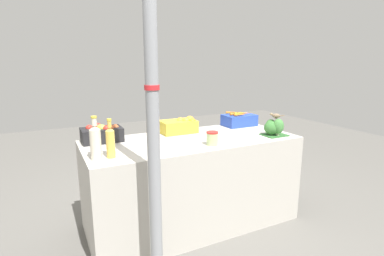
{
  "coord_description": "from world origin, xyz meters",
  "views": [
    {
      "loc": [
        -1.17,
        -2.33,
        1.5
      ],
      "look_at": [
        0.0,
        0.0,
        0.92
      ],
      "focal_mm": 28.0,
      "sensor_mm": 36.0,
      "label": 1
    }
  ],
  "objects": [
    {
      "name": "support_pole",
      "position": [
        -0.58,
        -0.61,
        1.33
      ],
      "size": [
        0.09,
        0.09,
        2.66
      ],
      "color": "gray",
      "rests_on": "ground_plane"
    },
    {
      "name": "apple_crate",
      "position": [
        -0.73,
        0.27,
        0.89
      ],
      "size": [
        0.34,
        0.22,
        0.15
      ],
      "color": "black",
      "rests_on": "market_table"
    },
    {
      "name": "market_table",
      "position": [
        0.0,
        0.0,
        0.41
      ],
      "size": [
        1.9,
        0.82,
        0.82
      ],
      "primitive_type": "cube",
      "color": "#B7B2A8",
      "rests_on": "ground_plane"
    },
    {
      "name": "pickle_jar",
      "position": [
        0.06,
        -0.25,
        0.88
      ],
      "size": [
        0.1,
        0.1,
        0.11
      ],
      "color": "#B2C684",
      "rests_on": "market_table"
    },
    {
      "name": "ground_plane",
      "position": [
        0.0,
        0.0,
        0.0
      ],
      "size": [
        10.0,
        10.0,
        0.0
      ],
      "primitive_type": "plane",
      "color": "#605E59"
    },
    {
      "name": "broccoli_pile",
      "position": [
        0.73,
        -0.23,
        0.9
      ],
      "size": [
        0.22,
        0.18,
        0.17
      ],
      "color": "#2D602D",
      "rests_on": "market_table"
    },
    {
      "name": "juice_bottle_golden",
      "position": [
        -0.76,
        -0.21,
        0.94
      ],
      "size": [
        0.06,
        0.06,
        0.29
      ],
      "color": "gold",
      "rests_on": "market_table"
    },
    {
      "name": "juice_bottle_cloudy",
      "position": [
        -0.87,
        -0.21,
        0.95
      ],
      "size": [
        0.08,
        0.08,
        0.31
      ],
      "color": "beige",
      "rests_on": "market_table"
    },
    {
      "name": "carrot_crate",
      "position": [
        0.71,
        0.27,
        0.89
      ],
      "size": [
        0.34,
        0.22,
        0.15
      ],
      "color": "#2847B7",
      "rests_on": "market_table"
    },
    {
      "name": "orange_crate",
      "position": [
        0.0,
        0.27,
        0.89
      ],
      "size": [
        0.34,
        0.22,
        0.16
      ],
      "color": "gold",
      "rests_on": "market_table"
    },
    {
      "name": "sparrow_bird",
      "position": [
        0.74,
        -0.25,
        1.01
      ],
      "size": [
        0.1,
        0.11,
        0.05
      ],
      "rotation": [
        0.0,
        0.0,
        2.28
      ],
      "color": "#4C3D2D",
      "rests_on": "broccoli_pile"
    }
  ]
}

